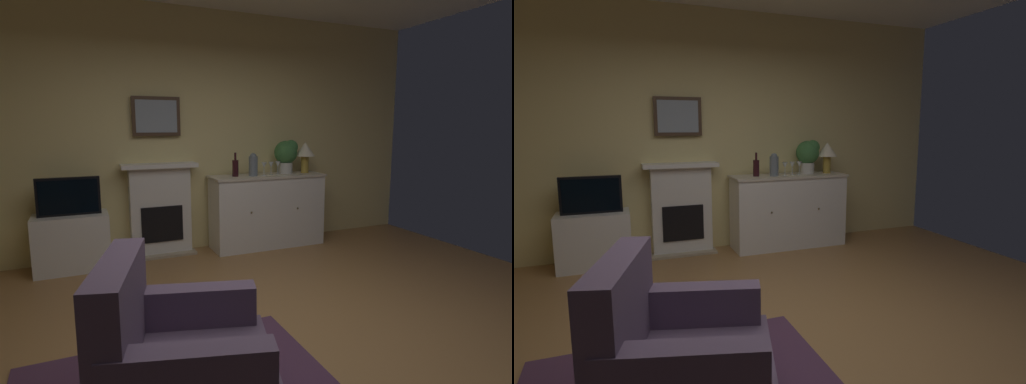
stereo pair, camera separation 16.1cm
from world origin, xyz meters
TOP-DOWN VIEW (x-y plane):
  - ground_plane at (0.00, 0.00)m, footprint 6.37×5.23m
  - wall_rear at (0.00, 2.58)m, footprint 6.37×0.06m
  - fireplace_unit at (-0.37, 2.46)m, footprint 0.87×0.30m
  - framed_picture at (-0.37, 2.50)m, footprint 0.55×0.04m
  - sideboard_cabinet at (0.94, 2.28)m, footprint 1.46×0.49m
  - table_lamp at (1.49, 2.28)m, footprint 0.26×0.26m
  - wine_bottle at (0.51, 2.28)m, footprint 0.08×0.08m
  - wine_glass_left at (0.87, 2.22)m, footprint 0.07×0.07m
  - wine_glass_center at (0.98, 2.25)m, footprint 0.07×0.07m
  - wine_glass_right at (1.09, 2.28)m, footprint 0.07×0.07m
  - vase_decorative at (0.73, 2.23)m, footprint 0.11×0.11m
  - tv_cabinet at (-1.35, 2.29)m, footprint 0.75×0.42m
  - tv_set at (-1.35, 2.27)m, footprint 0.62×0.07m
  - potted_plant_small at (1.24, 2.32)m, footprint 0.30×0.30m
  - armchair at (-0.85, -0.50)m, footprint 0.98×0.95m

SIDE VIEW (x-z plane):
  - ground_plane at x=0.00m, z-range -0.10..0.00m
  - tv_cabinet at x=-1.35m, z-range 0.00..0.60m
  - armchair at x=-0.85m, z-range -0.08..0.84m
  - sideboard_cabinet at x=0.94m, z-range 0.00..0.92m
  - fireplace_unit at x=-0.37m, z-range 0.00..1.10m
  - tv_set at x=-1.35m, z-range 0.60..1.00m
  - wine_bottle at x=0.51m, z-range 0.88..1.17m
  - wine_glass_left at x=0.87m, z-range 0.96..1.13m
  - wine_glass_center at x=0.98m, z-range 0.96..1.13m
  - wine_glass_right at x=1.09m, z-range 0.96..1.13m
  - vase_decorative at x=0.73m, z-range 0.92..1.20m
  - potted_plant_small at x=1.24m, z-range 0.96..1.39m
  - table_lamp at x=1.49m, z-range 1.00..1.40m
  - wall_rear at x=0.00m, z-range 0.00..2.90m
  - framed_picture at x=-0.37m, z-range 1.41..1.86m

